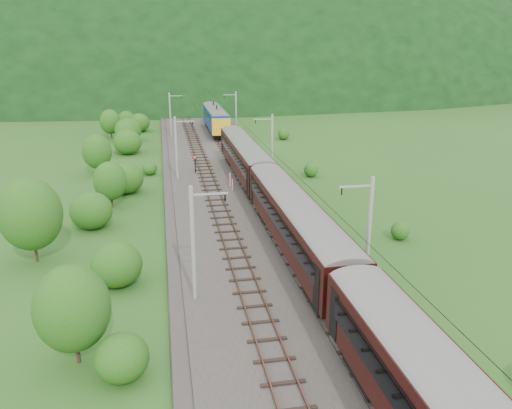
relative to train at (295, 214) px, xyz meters
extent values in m
plane|color=#244F18|center=(-2.40, -5.95, -3.85)|extent=(600.00, 600.00, 0.00)
cube|color=#38332D|center=(-2.40, 4.05, -3.70)|extent=(14.00, 220.00, 0.30)
cube|color=brown|center=(-5.52, 4.05, -3.36)|extent=(0.08, 220.00, 0.15)
cube|color=brown|center=(-4.08, 4.05, -3.36)|extent=(0.08, 220.00, 0.15)
cube|color=black|center=(-4.80, 4.05, -3.49)|extent=(2.40, 220.00, 0.12)
cube|color=brown|center=(-0.72, 4.05, -3.36)|extent=(0.08, 220.00, 0.15)
cube|color=brown|center=(0.72, 4.05, -3.36)|extent=(0.08, 220.00, 0.15)
cube|color=black|center=(0.00, 4.05, -3.49)|extent=(2.40, 220.00, 0.12)
cylinder|color=gray|center=(-8.60, -5.95, 0.45)|extent=(0.28, 0.28, 8.00)
cube|color=gray|center=(-7.40, -5.95, 3.85)|extent=(2.40, 0.12, 0.12)
cylinder|color=black|center=(-6.40, -5.95, 3.55)|extent=(0.10, 0.10, 0.50)
cylinder|color=gray|center=(-8.60, 26.05, 0.45)|extent=(0.28, 0.28, 8.00)
cube|color=gray|center=(-7.40, 26.05, 3.85)|extent=(2.40, 0.12, 0.12)
cylinder|color=black|center=(-6.40, 26.05, 3.55)|extent=(0.10, 0.10, 0.50)
cylinder|color=gray|center=(-8.60, 58.05, 0.45)|extent=(0.28, 0.28, 8.00)
cube|color=gray|center=(-7.40, 58.05, 3.85)|extent=(2.40, 0.12, 0.12)
cylinder|color=black|center=(-6.40, 58.05, 3.55)|extent=(0.10, 0.10, 0.50)
cylinder|color=gray|center=(-8.60, 90.05, 0.45)|extent=(0.28, 0.28, 8.00)
cube|color=gray|center=(-7.40, 90.05, 3.85)|extent=(2.40, 0.12, 0.12)
cylinder|color=black|center=(-6.40, 90.05, 3.55)|extent=(0.10, 0.10, 0.50)
cylinder|color=gray|center=(-8.60, 122.05, 0.45)|extent=(0.28, 0.28, 8.00)
cube|color=gray|center=(-7.40, 122.05, 3.85)|extent=(2.40, 0.12, 0.12)
cylinder|color=black|center=(-6.40, 122.05, 3.55)|extent=(0.10, 0.10, 0.50)
cylinder|color=gray|center=(3.80, -5.95, 0.45)|extent=(0.28, 0.28, 8.00)
cube|color=gray|center=(2.60, -5.95, 3.85)|extent=(2.40, 0.12, 0.12)
cylinder|color=black|center=(1.60, -5.95, 3.55)|extent=(0.10, 0.10, 0.50)
cylinder|color=gray|center=(3.80, 26.05, 0.45)|extent=(0.28, 0.28, 8.00)
cube|color=gray|center=(2.60, 26.05, 3.85)|extent=(2.40, 0.12, 0.12)
cylinder|color=black|center=(1.60, 26.05, 3.55)|extent=(0.10, 0.10, 0.50)
cylinder|color=gray|center=(3.80, 58.05, 0.45)|extent=(0.28, 0.28, 8.00)
cube|color=gray|center=(2.60, 58.05, 3.85)|extent=(2.40, 0.12, 0.12)
cylinder|color=black|center=(1.60, 58.05, 3.55)|extent=(0.10, 0.10, 0.50)
cylinder|color=gray|center=(3.80, 90.05, 0.45)|extent=(0.28, 0.28, 8.00)
cube|color=gray|center=(2.60, 90.05, 3.85)|extent=(2.40, 0.12, 0.12)
cylinder|color=black|center=(1.60, 90.05, 3.55)|extent=(0.10, 0.10, 0.50)
cylinder|color=gray|center=(3.80, 122.05, 0.45)|extent=(0.28, 0.28, 8.00)
cube|color=gray|center=(2.60, 122.05, 3.85)|extent=(2.40, 0.12, 0.12)
cylinder|color=black|center=(1.60, 122.05, 3.55)|extent=(0.10, 0.10, 0.50)
cylinder|color=black|center=(-4.80, 4.05, 3.25)|extent=(0.03, 198.00, 0.03)
cylinder|color=black|center=(0.00, 4.05, 3.25)|extent=(0.03, 198.00, 0.03)
ellipsoid|color=black|center=(-2.40, 254.05, -3.85)|extent=(504.00, 360.00, 244.00)
cube|color=black|center=(0.00, -16.61, -2.78)|extent=(2.43, 3.54, 0.99)
cube|color=black|center=(0.00, -0.11, -0.63)|extent=(3.21, 24.32, 3.32)
cylinder|color=slate|center=(0.00, -0.11, 0.86)|extent=(3.21, 24.20, 3.21)
cube|color=black|center=(-1.62, -0.11, -0.23)|extent=(0.05, 21.40, 1.27)
cube|color=black|center=(1.62, -0.11, -0.23)|extent=(0.05, 21.40, 1.27)
cube|color=black|center=(0.00, -8.62, -2.78)|extent=(2.43, 3.54, 0.99)
cube|color=black|center=(0.00, 8.40, -2.78)|extent=(2.43, 3.54, 0.99)
cube|color=black|center=(0.00, 24.90, -0.63)|extent=(3.21, 24.32, 3.32)
cylinder|color=slate|center=(0.00, 24.90, 0.86)|extent=(3.21, 24.20, 3.21)
cube|color=black|center=(-1.62, 24.90, -0.23)|extent=(0.05, 21.40, 1.27)
cube|color=black|center=(1.62, 24.90, -0.23)|extent=(0.05, 21.40, 1.27)
cube|color=black|center=(0.00, 16.39, -2.78)|extent=(2.43, 3.54, 0.99)
cube|color=black|center=(0.00, 33.42, -2.78)|extent=(2.43, 3.54, 0.99)
cube|color=navy|center=(0.00, 59.87, -0.63)|extent=(3.21, 19.90, 3.32)
cylinder|color=slate|center=(0.00, 59.87, 0.86)|extent=(3.21, 19.80, 3.21)
cube|color=black|center=(-1.62, 59.87, -0.23)|extent=(0.05, 17.51, 1.27)
cube|color=black|center=(1.62, 59.87, -0.23)|extent=(0.05, 17.51, 1.27)
cube|color=black|center=(0.00, 52.90, -2.78)|extent=(2.43, 3.54, 0.99)
cube|color=black|center=(0.00, 66.83, -2.78)|extent=(2.43, 3.54, 0.99)
cube|color=gold|center=(0.00, 69.61, -0.85)|extent=(3.27, 0.50, 2.98)
cube|color=gold|center=(0.00, 50.12, -0.85)|extent=(3.27, 0.50, 2.98)
cube|color=black|center=(0.00, 62.87, 1.64)|extent=(0.08, 1.60, 0.99)
cylinder|color=red|center=(-2.43, 21.35, -2.69)|extent=(0.18, 0.18, 1.72)
cylinder|color=red|center=(-2.38, 19.68, -2.87)|extent=(0.15, 0.15, 1.36)
cylinder|color=black|center=(-6.12, 28.83, -2.51)|extent=(0.15, 0.15, 2.08)
sphere|color=red|center=(-6.12, 28.83, -1.42)|extent=(0.25, 0.25, 0.25)
ellipsoid|color=#2B5416|center=(-12.94, -13.55, -2.56)|extent=(2.88, 2.88, 2.59)
ellipsoid|color=#2B5416|center=(-14.01, -2.43, -2.18)|extent=(3.72, 3.72, 3.35)
ellipsoid|color=#2B5416|center=(-17.30, 10.28, -2.06)|extent=(3.99, 3.99, 3.59)
ellipsoid|color=#2B5416|center=(-14.75, 21.71, -1.99)|extent=(4.13, 4.13, 3.72)
ellipsoid|color=#2B5416|center=(-12.19, 30.07, -2.95)|extent=(2.00, 2.00, 1.80)
ellipsoid|color=#2B5416|center=(-15.78, 44.05, -1.87)|extent=(4.40, 4.40, 3.96)
ellipsoid|color=#2B5416|center=(-16.26, 54.95, -1.72)|extent=(4.74, 4.74, 4.27)
ellipsoid|color=#2B5416|center=(-14.67, 65.48, -2.01)|extent=(4.09, 4.09, 3.68)
ellipsoid|color=#2B5416|center=(-17.75, 74.78, -2.32)|extent=(3.40, 3.40, 3.06)
ellipsoid|color=#2B5416|center=(-12.27, 88.00, -2.09)|extent=(3.91, 3.91, 3.52)
cylinder|color=black|center=(-15.49, -11.62, -2.26)|extent=(0.24, 0.24, 3.18)
ellipsoid|color=#2B5416|center=(-15.49, -11.62, -0.44)|extent=(4.09, 4.09, 4.91)
cylinder|color=black|center=(-20.84, 3.11, -1.94)|extent=(0.24, 0.24, 3.82)
ellipsoid|color=#2B5416|center=(-20.84, 3.11, 0.24)|extent=(4.92, 4.92, 5.90)
cylinder|color=black|center=(-16.00, 16.66, -2.48)|extent=(0.24, 0.24, 2.74)
ellipsoid|color=#2B5416|center=(-16.00, 16.66, -0.92)|extent=(3.52, 3.52, 4.23)
cylinder|color=black|center=(-18.95, 31.33, -2.35)|extent=(0.24, 0.24, 3.01)
ellipsoid|color=#2B5416|center=(-18.95, 31.33, -0.63)|extent=(3.87, 3.87, 4.64)
cylinder|color=black|center=(-16.05, 46.38, -2.52)|extent=(0.24, 0.24, 2.67)
ellipsoid|color=#2B5416|center=(-16.05, 46.38, -0.99)|extent=(3.44, 3.44, 4.12)
cylinder|color=black|center=(-19.60, 58.82, -2.38)|extent=(0.24, 0.24, 2.94)
ellipsoid|color=#2B5416|center=(-19.60, 58.82, -0.71)|extent=(3.78, 3.78, 4.53)
ellipsoid|color=#2B5416|center=(10.45, 2.15, -3.10)|extent=(1.66, 1.66, 1.50)
ellipsoid|color=#2B5416|center=(8.94, 25.06, -2.99)|extent=(1.91, 1.91, 1.72)
ellipsoid|color=#2B5416|center=(11.67, 51.76, -2.86)|extent=(2.21, 2.21, 1.99)
camera|label=1|loc=(-10.15, -36.83, 13.16)|focal=35.00mm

